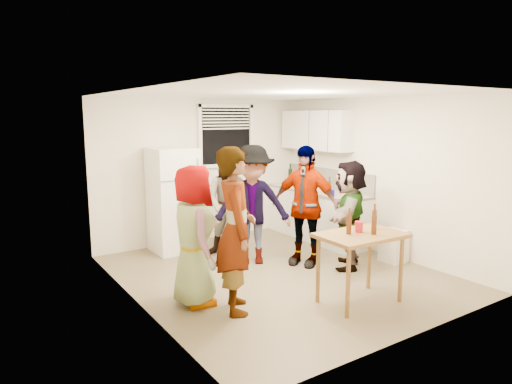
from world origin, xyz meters
TOP-DOWN VIEW (x-y plane):
  - room at (0.00, 0.00)m, footprint 4.00×4.50m
  - window at (0.45, 2.21)m, footprint 1.12×0.10m
  - refrigerator at (-0.75, 1.88)m, footprint 0.70×0.70m
  - counter_lower at (1.70, 1.15)m, footprint 0.60×2.20m
  - countertop at (1.70, 1.15)m, footprint 0.64×2.22m
  - backsplash at (1.99, 1.15)m, footprint 0.03×2.20m
  - upper_cabinets at (1.83, 1.35)m, footprint 0.34×1.60m
  - kettle at (1.65, 1.23)m, footprint 0.31×0.29m
  - paper_towel at (1.68, 1.13)m, footprint 0.13×0.13m
  - wine_bottle at (1.75, 2.00)m, footprint 0.07×0.07m
  - beer_bottle_counter at (1.60, 0.71)m, footprint 0.06×0.06m
  - blue_cup at (1.44, 0.48)m, footprint 0.08×0.08m
  - picture_frame at (1.92, 1.43)m, footprint 0.02×0.19m
  - trash_bin at (1.80, -0.54)m, footprint 0.36×0.36m
  - serving_table at (0.22, -1.33)m, footprint 1.02×0.70m
  - beer_bottle_table at (0.32, -1.44)m, footprint 0.06×0.06m
  - red_cup at (0.24, -1.27)m, footprint 0.10×0.10m
  - guest_grey at (-1.43, -0.27)m, footprint 1.77×1.09m
  - guest_stripe at (-1.12, -0.71)m, footprint 2.00×1.39m
  - guest_back_left at (-0.13, 1.09)m, footprint 1.71×1.84m
  - guest_back_right at (-0.03, 0.62)m, footprint 1.91×2.13m
  - guest_black at (0.59, 0.15)m, footprint 2.07×1.74m
  - guest_orange at (1.04, -0.32)m, footprint 2.15×2.16m

SIDE VIEW (x-z plane):
  - room at x=0.00m, z-range -1.25..1.25m
  - serving_table at x=0.22m, z-range -0.42..0.42m
  - guest_grey at x=-1.43m, z-range -0.26..0.26m
  - guest_stripe at x=-1.12m, z-range -0.23..0.23m
  - guest_back_left at x=-0.13m, z-range -0.32..0.32m
  - guest_back_right at x=-0.03m, z-range -0.33..0.33m
  - guest_black at x=0.59m, z-range -0.22..0.22m
  - guest_orange at x=1.04m, z-range -0.23..0.23m
  - trash_bin at x=1.80m, z-range 0.00..0.50m
  - counter_lower at x=1.70m, z-range 0.00..0.86m
  - beer_bottle_table at x=0.32m, z-range 0.73..0.96m
  - red_cup at x=0.24m, z-range 0.78..0.91m
  - refrigerator at x=-0.75m, z-range 0.00..1.70m
  - countertop at x=1.70m, z-range 0.86..0.90m
  - beer_bottle_counter at x=1.60m, z-range 0.79..1.01m
  - paper_towel at x=1.68m, z-range 0.76..1.04m
  - blue_cup at x=1.44m, z-range 0.84..0.96m
  - kettle at x=1.65m, z-range 0.80..1.00m
  - wine_bottle at x=1.75m, z-range 0.76..1.04m
  - picture_frame at x=1.92m, z-range 0.90..1.06m
  - backsplash at x=1.99m, z-range 0.90..1.26m
  - window at x=0.45m, z-range 1.32..2.38m
  - upper_cabinets at x=1.83m, z-range 1.60..2.30m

